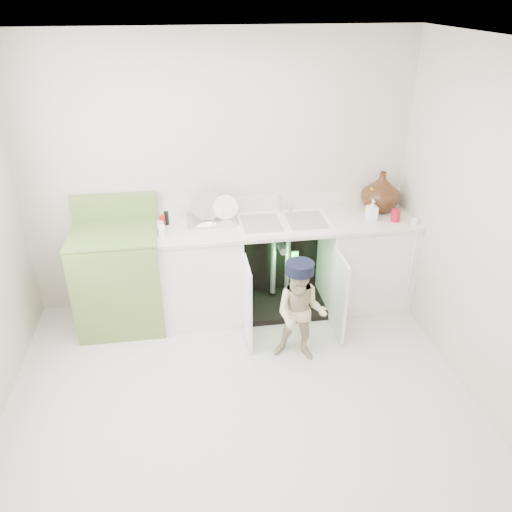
% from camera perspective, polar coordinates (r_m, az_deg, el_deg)
% --- Properties ---
extents(ground, '(3.50, 3.50, 0.00)m').
position_cam_1_polar(ground, '(3.94, -1.74, -16.12)').
color(ground, beige).
rests_on(ground, ground).
extents(room_shell, '(6.00, 5.50, 1.26)m').
position_cam_1_polar(room_shell, '(3.19, -2.06, 0.11)').
color(room_shell, beige).
rests_on(room_shell, ground).
extents(counter_run, '(2.44, 1.02, 1.28)m').
position_cam_1_polar(counter_run, '(4.69, 3.55, -0.66)').
color(counter_run, white).
rests_on(counter_run, ground).
extents(avocado_stove, '(0.75, 0.65, 1.16)m').
position_cam_1_polar(avocado_stove, '(4.63, -15.31, -2.29)').
color(avocado_stove, olive).
rests_on(avocado_stove, ground).
extents(repair_worker, '(0.52, 0.66, 0.90)m').
position_cam_1_polar(repair_worker, '(4.06, 5.13, -6.38)').
color(repair_worker, tan).
rests_on(repair_worker, ground).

